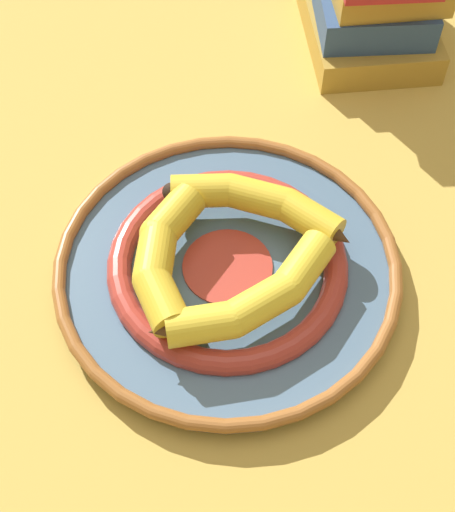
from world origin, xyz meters
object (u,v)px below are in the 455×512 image
object	(u,v)px
decorative_bowl	(228,267)
banana_a	(253,300)
banana_c	(164,253)
banana_b	(260,203)

from	to	relation	value
decorative_bowl	banana_a	world-z (taller)	banana_a
banana_a	banana_c	xyz separation A→B (m)	(0.10, 0.01, 0.00)
banana_a	banana_c	bearing A→B (deg)	115.60
decorative_bowl	banana_a	size ratio (longest dim) A/B	1.83
decorative_bowl	banana_a	xyz separation A→B (m)	(-0.05, 0.04, 0.04)
banana_b	banana_c	distance (m)	0.12
decorative_bowl	banana_c	world-z (taller)	banana_c
banana_b	decorative_bowl	bearing A→B (deg)	77.60
banana_b	banana_a	bearing A→B (deg)	103.63
decorative_bowl	banana_c	xyz separation A→B (m)	(0.05, 0.04, 0.04)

